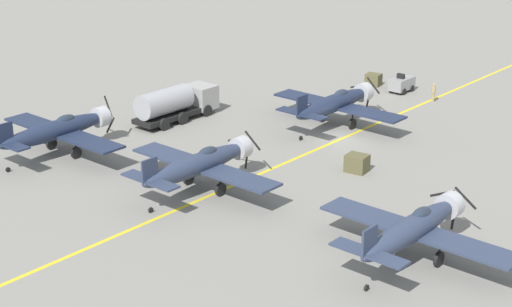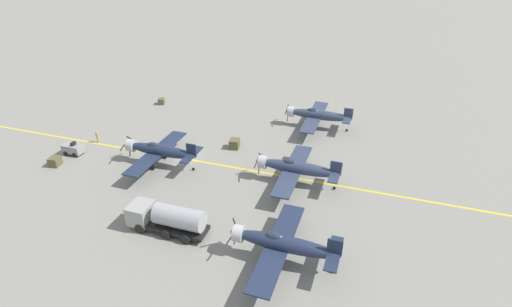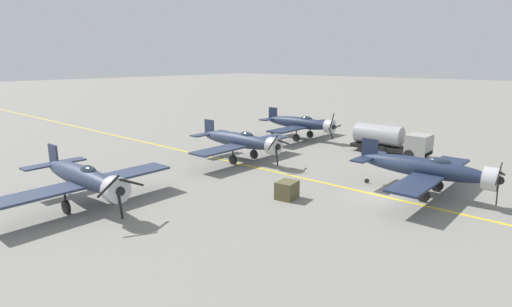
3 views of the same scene
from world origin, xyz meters
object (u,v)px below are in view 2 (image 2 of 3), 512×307
at_px(supply_crate_outboard, 235,144).
at_px(ground_crew_walking, 97,136).
at_px(airplane_near_center, 296,168).
at_px(tow_tractor, 73,149).
at_px(supply_crate_by_tanker, 55,161).
at_px(supply_crate_mid_lane, 161,101).
at_px(airplane_near_left, 282,243).
at_px(fuel_tanker, 167,218).
at_px(airplane_mid_center, 159,150).
at_px(airplane_near_right, 317,115).

bearing_deg(supply_crate_outboard, ground_crew_walking, 103.69).
height_order(airplane_near_center, tow_tractor, airplane_near_center).
relative_size(supply_crate_by_tanker, supply_crate_mid_lane, 1.17).
relative_size(airplane_near_left, tow_tractor, 4.62).
xyz_separation_m(fuel_tanker, supply_crate_outboard, (18.26, 0.12, -0.88)).
height_order(airplane_mid_center, fuel_tanker, airplane_mid_center).
xyz_separation_m(ground_crew_walking, supply_crate_outboard, (4.56, -18.73, -0.29)).
bearing_deg(tow_tractor, supply_crate_by_tanker, 178.38).
relative_size(airplane_near_right, tow_tractor, 4.62).
distance_m(airplane_near_center, supply_crate_by_tanker, 30.23).
relative_size(fuel_tanker, supply_crate_by_tanker, 5.77).
xyz_separation_m(airplane_near_left, supply_crate_mid_lane, (29.78, 29.56, -1.52)).
bearing_deg(airplane_near_right, airplane_near_left, -167.51).
bearing_deg(tow_tractor, airplane_near_right, -57.29).
bearing_deg(supply_crate_outboard, airplane_mid_center, 134.69).
relative_size(airplane_mid_center, airplane_near_center, 1.00).
xyz_separation_m(airplane_mid_center, supply_crate_by_tanker, (-4.46, 12.47, -1.43)).
relative_size(airplane_mid_center, ground_crew_walking, 7.10).
xyz_separation_m(fuel_tanker, supply_crate_mid_lane, (29.27, 17.89, -1.02)).
bearing_deg(fuel_tanker, supply_crate_outboard, 0.39).
height_order(airplane_near_right, supply_crate_by_tanker, airplane_near_right).
relative_size(airplane_mid_center, supply_crate_mid_lane, 10.12).
height_order(airplane_near_left, supply_crate_outboard, airplane_near_left).
height_order(tow_tractor, supply_crate_by_tanker, tow_tractor).
xyz_separation_m(ground_crew_walking, supply_crate_by_tanker, (-7.06, 0.98, -0.34)).
bearing_deg(airplane_near_left, airplane_near_right, -8.41).
distance_m(airplane_mid_center, airplane_near_center, 17.22).
height_order(ground_crew_walking, supply_crate_outboard, ground_crew_walking).
relative_size(fuel_tanker, ground_crew_walking, 4.73).
height_order(fuel_tanker, supply_crate_by_tanker, fuel_tanker).
xyz_separation_m(fuel_tanker, supply_crate_by_tanker, (6.64, 19.83, -0.93)).
relative_size(airplane_near_right, supply_crate_by_tanker, 8.65).
bearing_deg(supply_crate_mid_lane, airplane_near_right, -91.81).
distance_m(airplane_mid_center, supply_crate_mid_lane, 21.05).
bearing_deg(tow_tractor, airplane_near_left, -108.24).
distance_m(airplane_near_right, supply_crate_by_tanker, 36.30).
relative_size(fuel_tanker, supply_crate_outboard, 5.30).
relative_size(tow_tractor, supply_crate_mid_lane, 2.19).
distance_m(airplane_near_right, airplane_near_left, 29.03).
distance_m(airplane_near_left, supply_crate_by_tanker, 32.33).
xyz_separation_m(airplane_near_center, airplane_near_left, (-12.92, -1.86, 0.00)).
bearing_deg(ground_crew_walking, tow_tractor, 167.10).
bearing_deg(supply_crate_mid_lane, airplane_mid_center, -149.91).
distance_m(airplane_mid_center, airplane_near_left, 22.30).
relative_size(airplane_near_center, supply_crate_outboard, 7.95).
relative_size(airplane_near_right, supply_crate_outboard, 7.95).
distance_m(airplane_near_left, supply_crate_outboard, 22.22).
bearing_deg(airplane_mid_center, fuel_tanker, -138.25).
height_order(airplane_near_center, airplane_near_left, airplane_near_left).
distance_m(fuel_tanker, supply_crate_by_tanker, 20.93).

